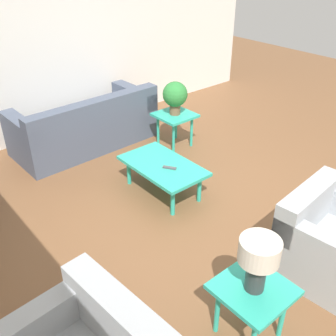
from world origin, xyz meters
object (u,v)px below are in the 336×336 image
(armchair, at_px, (328,241))
(table_lamp, at_px, (259,258))
(side_table_lamp, at_px, (253,295))
(coffee_table, at_px, (163,167))
(potted_plant, at_px, (175,95))
(sofa, at_px, (86,127))
(side_table_plant, at_px, (175,119))

(armchair, bearing_deg, table_lamp, 174.99)
(armchair, bearing_deg, side_table_lamp, 174.99)
(armchair, height_order, coffee_table, armchair)
(armchair, relative_size, potted_plant, 2.05)
(potted_plant, bearing_deg, sofa, 50.56)
(armchair, relative_size, side_table_lamp, 1.87)
(sofa, relative_size, table_lamp, 4.65)
(side_table_lamp, bearing_deg, coffee_table, -21.06)
(sofa, relative_size, coffee_table, 1.98)
(potted_plant, height_order, table_lamp, potted_plant)
(armchair, bearing_deg, side_table_plant, 72.75)
(coffee_table, height_order, side_table_lamp, side_table_lamp)
(side_table_lamp, relative_size, potted_plant, 1.10)
(armchair, distance_m, side_table_plant, 2.87)
(side_table_plant, bearing_deg, potted_plant, 180.00)
(potted_plant, xyz_separation_m, table_lamp, (-2.82, 1.69, 0.02))
(potted_plant, bearing_deg, side_table_plant, 0.00)
(armchair, xyz_separation_m, table_lamp, (-0.01, 1.10, 0.49))
(sofa, bearing_deg, table_lamp, 77.87)
(potted_plant, bearing_deg, coffee_table, 132.49)
(side_table_plant, xyz_separation_m, table_lamp, (-2.82, 1.69, 0.37))
(coffee_table, relative_size, potted_plant, 2.20)
(table_lamp, bearing_deg, armchair, -89.50)
(armchair, xyz_separation_m, potted_plant, (2.81, -0.58, 0.47))
(armchair, height_order, side_table_plant, armchair)
(coffee_table, height_order, side_table_plant, side_table_plant)
(coffee_table, relative_size, side_table_plant, 2.01)
(coffee_table, distance_m, table_lamp, 2.16)
(sofa, xyz_separation_m, coffee_table, (-1.67, -0.07, 0.05))
(side_table_plant, bearing_deg, side_table_lamp, 149.11)
(armchair, height_order, table_lamp, table_lamp)
(sofa, xyz_separation_m, table_lamp, (-3.65, 0.69, 0.50))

